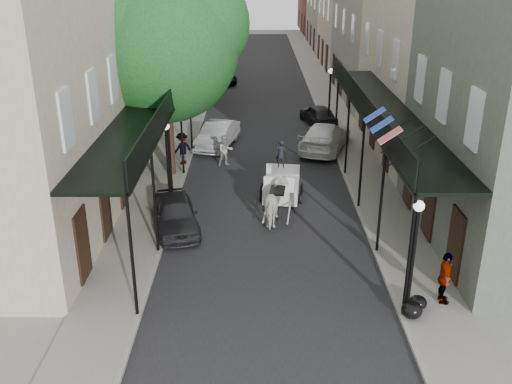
{
  "coord_description": "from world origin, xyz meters",
  "views": [
    {
      "loc": [
        -0.43,
        -16.44,
        10.09
      ],
      "look_at": [
        -0.42,
        3.99,
        1.6
      ],
      "focal_mm": 40.0,
      "sensor_mm": 36.0,
      "label": 1
    }
  ],
  "objects_px": {
    "pedestrian_walking": "(225,151)",
    "car_right_far": "(318,115)",
    "tree_far": "(200,22)",
    "tree_near": "(173,41)",
    "car_left_near": "(176,213)",
    "pedestrian_sidewalk_left": "(182,148)",
    "car_left_far": "(219,76)",
    "car_left_mid": "(217,135)",
    "lamppost_right_far": "(330,98)",
    "pedestrian_sidewalk_right": "(445,278)",
    "carriage": "(282,172)",
    "lamppost_right_near": "(413,257)",
    "car_right_near": "(325,137)",
    "lamppost_left": "(168,164)",
    "horse": "(277,202)"
  },
  "relations": [
    {
      "from": "tree_near",
      "to": "carriage",
      "type": "distance_m",
      "value": 7.79
    },
    {
      "from": "lamppost_right_far",
      "to": "pedestrian_sidewalk_left",
      "type": "height_order",
      "value": "lamppost_right_far"
    },
    {
      "from": "lamppost_right_far",
      "to": "pedestrian_walking",
      "type": "relative_size",
      "value": 2.28
    },
    {
      "from": "car_left_mid",
      "to": "car_right_far",
      "type": "distance_m",
      "value": 7.77
    },
    {
      "from": "car_left_near",
      "to": "car_left_mid",
      "type": "relative_size",
      "value": 0.94
    },
    {
      "from": "carriage",
      "to": "car_left_near",
      "type": "bearing_deg",
      "value": -135.32
    },
    {
      "from": "lamppost_right_near",
      "to": "pedestrian_sidewalk_left",
      "type": "bearing_deg",
      "value": 121.81
    },
    {
      "from": "car_right_far",
      "to": "lamppost_left",
      "type": "bearing_deg",
      "value": 45.85
    },
    {
      "from": "lamppost_right_far",
      "to": "pedestrian_sidewalk_right",
      "type": "bearing_deg",
      "value": -86.28
    },
    {
      "from": "car_left_far",
      "to": "pedestrian_sidewalk_left",
      "type": "bearing_deg",
      "value": -113.37
    },
    {
      "from": "tree_far",
      "to": "car_left_mid",
      "type": "bearing_deg",
      "value": -80.3
    },
    {
      "from": "lamppost_right_far",
      "to": "car_left_near",
      "type": "height_order",
      "value": "lamppost_right_far"
    },
    {
      "from": "pedestrian_sidewalk_right",
      "to": "car_left_near",
      "type": "xyz_separation_m",
      "value": [
        -8.96,
        5.36,
        -0.29
      ]
    },
    {
      "from": "lamppost_right_far",
      "to": "carriage",
      "type": "distance_m",
      "value": 11.15
    },
    {
      "from": "lamppost_right_far",
      "to": "horse",
      "type": "height_order",
      "value": "lamppost_right_far"
    },
    {
      "from": "tree_far",
      "to": "pedestrian_sidewalk_left",
      "type": "distance_m",
      "value": 13.7
    },
    {
      "from": "car_left_far",
      "to": "pedestrian_walking",
      "type": "bearing_deg",
      "value": -107.3
    },
    {
      "from": "car_left_near",
      "to": "car_right_far",
      "type": "height_order",
      "value": "car_left_near"
    },
    {
      "from": "carriage",
      "to": "car_left_far",
      "type": "bearing_deg",
      "value": 106.47
    },
    {
      "from": "pedestrian_walking",
      "to": "car_left_far",
      "type": "distance_m",
      "value": 20.78
    },
    {
      "from": "tree_near",
      "to": "car_left_far",
      "type": "height_order",
      "value": "tree_near"
    },
    {
      "from": "car_left_near",
      "to": "car_left_mid",
      "type": "bearing_deg",
      "value": 70.88
    },
    {
      "from": "pedestrian_sidewalk_left",
      "to": "car_left_near",
      "type": "xyz_separation_m",
      "value": [
        0.6,
        -7.38,
        -0.27
      ]
    },
    {
      "from": "pedestrian_sidewalk_left",
      "to": "car_left_near",
      "type": "bearing_deg",
      "value": 54.47
    },
    {
      "from": "carriage",
      "to": "car_left_far",
      "type": "distance_m",
      "value": 25.12
    },
    {
      "from": "lamppost_right_far",
      "to": "car_left_far",
      "type": "height_order",
      "value": "lamppost_right_far"
    },
    {
      "from": "carriage",
      "to": "tree_far",
      "type": "bearing_deg",
      "value": 113.26
    },
    {
      "from": "lamppost_right_far",
      "to": "car_right_far",
      "type": "height_order",
      "value": "lamppost_right_far"
    },
    {
      "from": "car_left_near",
      "to": "pedestrian_sidewalk_left",
      "type": "bearing_deg",
      "value": 80.94
    },
    {
      "from": "lamppost_right_far",
      "to": "pedestrian_sidewalk_right",
      "type": "relative_size",
      "value": 2.17
    },
    {
      "from": "lamppost_right_near",
      "to": "lamppost_right_far",
      "type": "height_order",
      "value": "same"
    },
    {
      "from": "pedestrian_sidewalk_left",
      "to": "car_right_far",
      "type": "height_order",
      "value": "pedestrian_sidewalk_left"
    },
    {
      "from": "lamppost_right_far",
      "to": "car_left_far",
      "type": "relative_size",
      "value": 0.83
    },
    {
      "from": "car_left_far",
      "to": "car_right_far",
      "type": "bearing_deg",
      "value": -82.63
    },
    {
      "from": "tree_near",
      "to": "tree_far",
      "type": "xyz_separation_m",
      "value": [
        -0.05,
        14.0,
        -0.65
      ]
    },
    {
      "from": "car_left_mid",
      "to": "car_left_far",
      "type": "bearing_deg",
      "value": 107.97
    },
    {
      "from": "pedestrian_walking",
      "to": "car_right_far",
      "type": "relative_size",
      "value": 0.42
    },
    {
      "from": "pedestrian_walking",
      "to": "car_left_near",
      "type": "relative_size",
      "value": 0.41
    },
    {
      "from": "lamppost_right_far",
      "to": "car_left_near",
      "type": "distance_m",
      "value": 16.04
    },
    {
      "from": "tree_far",
      "to": "tree_near",
      "type": "bearing_deg",
      "value": -89.81
    },
    {
      "from": "pedestrian_walking",
      "to": "pedestrian_sidewalk_left",
      "type": "bearing_deg",
      "value": 161.78
    },
    {
      "from": "carriage",
      "to": "car_left_mid",
      "type": "xyz_separation_m",
      "value": [
        -3.35,
        7.15,
        -0.45
      ]
    },
    {
      "from": "tree_near",
      "to": "carriage",
      "type": "bearing_deg",
      "value": -29.26
    },
    {
      "from": "tree_near",
      "to": "car_left_near",
      "type": "bearing_deg",
      "value": -84.48
    },
    {
      "from": "lamppost_left",
      "to": "lamppost_right_far",
      "type": "relative_size",
      "value": 1.0
    },
    {
      "from": "lamppost_right_far",
      "to": "car_right_near",
      "type": "height_order",
      "value": "lamppost_right_far"
    },
    {
      "from": "lamppost_right_near",
      "to": "car_right_far",
      "type": "distance_m",
      "value": 21.29
    },
    {
      "from": "tree_near",
      "to": "tree_far",
      "type": "bearing_deg",
      "value": 90.19
    },
    {
      "from": "tree_near",
      "to": "horse",
      "type": "distance_m",
      "value": 9.13
    },
    {
      "from": "lamppost_right_near",
      "to": "car_left_far",
      "type": "height_order",
      "value": "lamppost_right_near"
    }
  ]
}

